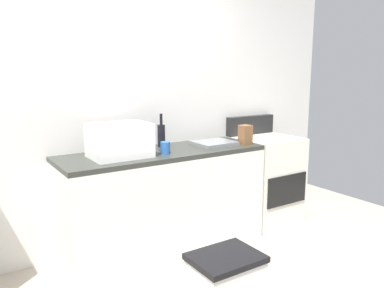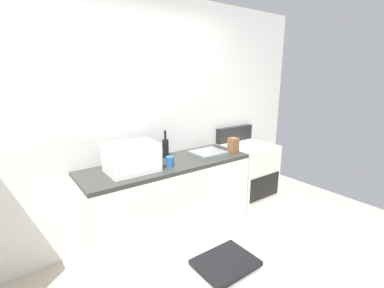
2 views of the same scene
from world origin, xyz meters
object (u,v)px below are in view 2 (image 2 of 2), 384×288
Objects in this scene: coffee_mug at (170,161)px; storage_bin at (225,281)px; wine_bottle at (166,148)px; stove_oven at (246,176)px; microwave at (132,157)px; knife_block at (233,146)px.

coffee_mug is 1.17m from storage_bin.
stove_oven is at bearing -8.30° from wine_bottle.
microwave is 2.56× the size of knife_block.
microwave reaches higher than stove_oven.
wine_bottle is at bearing 22.23° from microwave.
stove_oven is 1.73m from microwave.
wine_bottle is at bearing 171.70° from stove_oven.
microwave is 1.20m from knife_block.
knife_block is 1.46m from storage_bin.
storage_bin is at bearing -136.24° from knife_block.
knife_block reaches higher than storage_bin.
stove_oven is 0.70m from knife_block.
microwave is at bearing -157.77° from wine_bottle.
wine_bottle reaches higher than storage_bin.
wine_bottle is (0.49, 0.20, -0.03)m from microwave.
microwave is 4.60× the size of coffee_mug.
coffee_mug is at bearing 86.82° from storage_bin.
wine_bottle reaches higher than coffee_mug.
microwave is 0.38m from coffee_mug.
knife_block is at bearing -159.47° from stove_oven.
wine_bottle is 0.65× the size of storage_bin.
microwave is 1.53× the size of wine_bottle.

